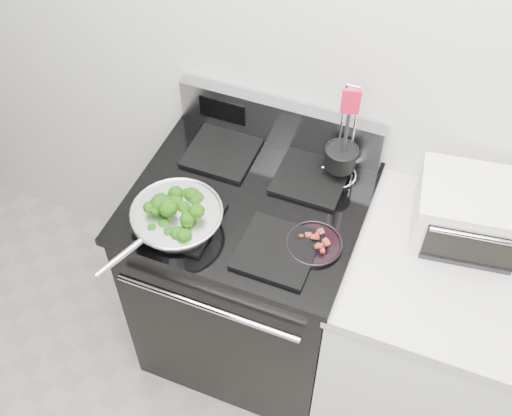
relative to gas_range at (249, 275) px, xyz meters
The scene contains 8 objects.
back_wall 0.97m from the gas_range, 48.22° to the left, with size 4.00×0.02×2.70m, color silver.
gas_range is the anchor object (origin of this frame).
counter 0.69m from the gas_range, ahead, with size 0.62×0.68×0.92m.
skillet 0.58m from the gas_range, 129.62° to the right, with size 0.30×0.46×0.07m.
broccoli_pile 0.59m from the gas_range, 129.82° to the right, with size 0.24×0.24×0.08m, color black, non-canonical shape.
bacon_plate 0.56m from the gas_range, 21.42° to the right, with size 0.18×0.18×0.04m.
utensil_holder 0.63m from the gas_range, 39.79° to the left, with size 0.13×0.13×0.40m.
toaster_oven 0.91m from the gas_range, 11.63° to the left, with size 0.39×0.32×0.21m.
Camera 1 is at (0.25, 0.09, 2.60)m, focal length 45.00 mm.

